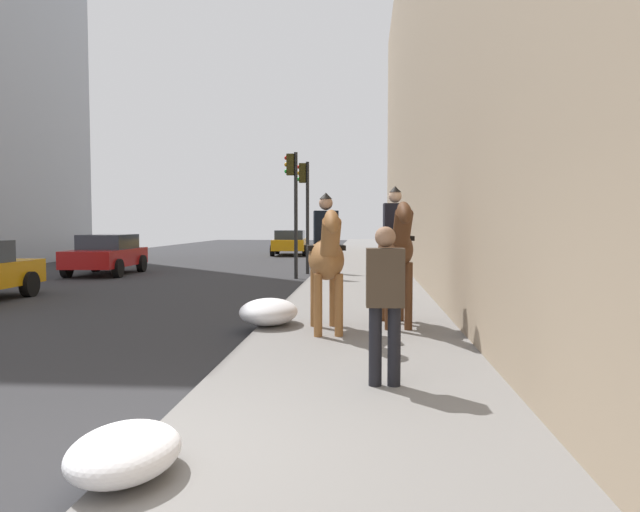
{
  "coord_description": "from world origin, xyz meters",
  "views": [
    {
      "loc": [
        -4.15,
        -1.79,
        1.86
      ],
      "look_at": [
        4.0,
        -1.17,
        1.4
      ],
      "focal_mm": 33.29,
      "sensor_mm": 36.0,
      "label": 1
    }
  ],
  "objects_px": {
    "pedestrian_greeting": "(385,295)",
    "traffic_light_near_curb": "(293,195)",
    "mounted_horse_near": "(326,256)",
    "car_mid_lane": "(107,254)",
    "car_near_lane": "(290,242)",
    "traffic_light_far_curb": "(305,199)",
    "mounted_horse_far": "(396,247)"
  },
  "relations": [
    {
      "from": "pedestrian_greeting",
      "to": "traffic_light_near_curb",
      "type": "relative_size",
      "value": 0.41
    },
    {
      "from": "mounted_horse_near",
      "to": "pedestrian_greeting",
      "type": "relative_size",
      "value": 1.31
    },
    {
      "from": "mounted_horse_near",
      "to": "car_mid_lane",
      "type": "height_order",
      "value": "mounted_horse_near"
    },
    {
      "from": "car_near_lane",
      "to": "traffic_light_far_curb",
      "type": "relative_size",
      "value": 1.02
    },
    {
      "from": "car_mid_lane",
      "to": "traffic_light_far_curb",
      "type": "xyz_separation_m",
      "value": [
        0.75,
        -7.11,
        1.95
      ]
    },
    {
      "from": "mounted_horse_near",
      "to": "mounted_horse_far",
      "type": "height_order",
      "value": "mounted_horse_far"
    },
    {
      "from": "pedestrian_greeting",
      "to": "car_mid_lane",
      "type": "height_order",
      "value": "pedestrian_greeting"
    },
    {
      "from": "traffic_light_near_curb",
      "to": "traffic_light_far_curb",
      "type": "distance_m",
      "value": 1.91
    },
    {
      "from": "car_mid_lane",
      "to": "traffic_light_near_curb",
      "type": "xyz_separation_m",
      "value": [
        -1.14,
        -6.91,
        2.03
      ]
    },
    {
      "from": "traffic_light_near_curb",
      "to": "traffic_light_far_curb",
      "type": "xyz_separation_m",
      "value": [
        1.9,
        -0.2,
        -0.07
      ]
    },
    {
      "from": "car_near_lane",
      "to": "traffic_light_near_curb",
      "type": "height_order",
      "value": "traffic_light_near_curb"
    },
    {
      "from": "mounted_horse_far",
      "to": "car_mid_lane",
      "type": "xyz_separation_m",
      "value": [
        10.66,
        9.8,
        -0.7
      ]
    },
    {
      "from": "mounted_horse_far",
      "to": "traffic_light_far_curb",
      "type": "distance_m",
      "value": 11.79
    },
    {
      "from": "car_near_lane",
      "to": "car_mid_lane",
      "type": "bearing_deg",
      "value": 157.23
    },
    {
      "from": "mounted_horse_near",
      "to": "mounted_horse_far",
      "type": "relative_size",
      "value": 0.94
    },
    {
      "from": "mounted_horse_near",
      "to": "car_near_lane",
      "type": "relative_size",
      "value": 0.54
    },
    {
      "from": "mounted_horse_far",
      "to": "traffic_light_far_curb",
      "type": "xyz_separation_m",
      "value": [
        11.42,
        2.69,
        1.26
      ]
    },
    {
      "from": "car_mid_lane",
      "to": "traffic_light_far_curb",
      "type": "distance_m",
      "value": 7.42
    },
    {
      "from": "mounted_horse_near",
      "to": "traffic_light_near_curb",
      "type": "height_order",
      "value": "traffic_light_near_curb"
    },
    {
      "from": "car_near_lane",
      "to": "traffic_light_far_curb",
      "type": "distance_m",
      "value": 12.85
    },
    {
      "from": "pedestrian_greeting",
      "to": "mounted_horse_far",
      "type": "bearing_deg",
      "value": -6.03
    },
    {
      "from": "pedestrian_greeting",
      "to": "car_near_lane",
      "type": "distance_m",
      "value": 28.02
    },
    {
      "from": "mounted_horse_near",
      "to": "pedestrian_greeting",
      "type": "bearing_deg",
      "value": 6.4
    },
    {
      "from": "mounted_horse_near",
      "to": "mounted_horse_far",
      "type": "distance_m",
      "value": 1.3
    },
    {
      "from": "car_near_lane",
      "to": "traffic_light_near_curb",
      "type": "relative_size",
      "value": 0.99
    },
    {
      "from": "mounted_horse_near",
      "to": "traffic_light_far_curb",
      "type": "height_order",
      "value": "traffic_light_far_curb"
    },
    {
      "from": "mounted_horse_near",
      "to": "traffic_light_near_curb",
      "type": "relative_size",
      "value": 0.53
    },
    {
      "from": "car_mid_lane",
      "to": "pedestrian_greeting",
      "type": "bearing_deg",
      "value": 30.8
    },
    {
      "from": "car_mid_lane",
      "to": "mounted_horse_near",
      "type": "bearing_deg",
      "value": 34.84
    },
    {
      "from": "mounted_horse_far",
      "to": "car_near_lane",
      "type": "relative_size",
      "value": 0.57
    },
    {
      "from": "mounted_horse_far",
      "to": "traffic_light_near_curb",
      "type": "distance_m",
      "value": 10.04
    },
    {
      "from": "pedestrian_greeting",
      "to": "car_mid_lane",
      "type": "bearing_deg",
      "value": 32.08
    }
  ]
}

